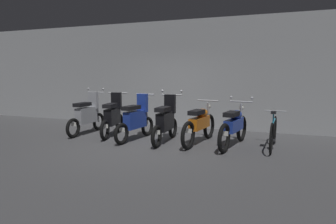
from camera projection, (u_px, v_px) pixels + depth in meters
name	position (u px, v px, depth m)	size (l,w,h in m)	color
ground_plane	(145.00, 144.00, 7.03)	(80.00, 80.00, 0.00)	#4C4C4F
back_wall	(179.00, 74.00, 9.28)	(16.00, 0.30, 3.36)	#9EA0A3
motorbike_slot_0	(87.00, 115.00, 8.20)	(0.59, 1.68, 1.29)	black
motorbike_slot_1	(113.00, 117.00, 7.95)	(0.57, 1.67, 1.18)	black
motorbike_slot_2	(136.00, 120.00, 7.43)	(0.56, 1.67, 1.18)	black
motorbike_slot_3	(166.00, 121.00, 7.16)	(0.59, 1.68, 1.29)	black
motorbike_slot_4	(200.00, 124.00, 7.03)	(0.56, 1.94, 1.03)	black
motorbike_slot_5	(234.00, 126.00, 6.74)	(0.61, 1.93, 1.15)	black
bicycle	(273.00, 133.00, 6.54)	(0.50, 1.73, 0.89)	black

